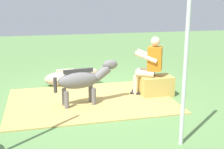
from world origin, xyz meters
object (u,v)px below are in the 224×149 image
at_px(pony_standing, 83,80).
at_px(person_seated, 150,64).
at_px(hay_bale, 156,86).
at_px(tent_pole_left, 186,59).
at_px(soda_bottle, 171,82).
at_px(pony_lying, 66,78).

bearing_deg(pony_standing, person_seated, -167.99).
distance_m(hay_bale, tent_pole_left, 2.59).
bearing_deg(soda_bottle, person_seated, 30.31).
bearing_deg(hay_bale, pony_lying, -33.27).
bearing_deg(pony_lying, tent_pole_left, 110.93).
relative_size(person_seated, pony_lying, 0.98).
height_order(person_seated, soda_bottle, person_seated).
height_order(pony_standing, soda_bottle, pony_standing).
relative_size(pony_standing, tent_pole_left, 0.52).
xyz_separation_m(pony_standing, tent_pole_left, (-1.16, 2.02, 0.76)).
distance_m(hay_bale, person_seated, 0.53).
relative_size(hay_bale, pony_standing, 0.53).
distance_m(soda_bottle, tent_pole_left, 3.22).
xyz_separation_m(person_seated, tent_pole_left, (0.38, 2.35, 0.58)).
xyz_separation_m(pony_lying, soda_bottle, (-2.47, 0.75, -0.06)).
distance_m(person_seated, pony_lying, 2.16).
height_order(person_seated, pony_lying, person_seated).
bearing_deg(pony_lying, person_seated, 145.72).
relative_size(person_seated, tent_pole_left, 0.51).
height_order(hay_bale, tent_pole_left, tent_pole_left).
relative_size(pony_lying, tent_pole_left, 0.52).
xyz_separation_m(soda_bottle, tent_pole_left, (1.12, 2.78, 1.17)).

